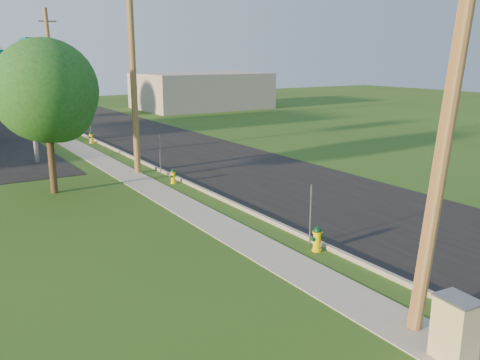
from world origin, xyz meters
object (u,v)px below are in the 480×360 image
utility_pole_mid (133,76)px  hydrant_near (317,239)px  utility_pole_far (51,70)px  utility_pole_near (449,111)px  price_pylon (28,65)px  hydrant_far (91,137)px  utility_cabinet (455,330)px  tree_verge (49,95)px  hydrant_mid (173,176)px

utility_pole_mid → hydrant_near: size_ratio=11.89×
utility_pole_far → hydrant_near: 31.61m
utility_pole_near → hydrant_near: utility_pole_near is taller
price_pylon → hydrant_far: 8.39m
price_pylon → utility_cabinet: bearing=-83.0°
hydrant_near → utility_cabinet: 6.13m
utility_cabinet → hydrant_far: bearing=87.1°
hydrant_near → utility_pole_mid: bearing=93.1°
utility_pole_far → hydrant_far: size_ratio=11.50×
utility_pole_near → utility_pole_far: bearing=90.0°
utility_pole_far → hydrant_far: utility_pole_far is taller
utility_cabinet → tree_verge: bearing=101.8°
hydrant_near → tree_verge: bearing=114.4°
hydrant_mid → hydrant_near: bearing=-89.4°
tree_verge → hydrant_mid: size_ratio=9.39×
utility_pole_far → utility_cabinet: 37.45m
utility_pole_mid → utility_pole_near: bearing=-90.0°
utility_pole_mid → utility_pole_far: utility_pole_mid is taller
price_pylon → tree_verge: 7.46m
utility_pole_near → price_pylon: size_ratio=1.38×
utility_pole_far → hydrant_mid: (0.60, -21.03, -4.46)m
utility_pole_near → price_pylon: 23.83m
utility_pole_mid → hydrant_far: 11.41m
utility_pole_far → hydrant_mid: 21.51m
price_pylon → hydrant_near: size_ratio=8.31×
utility_pole_mid → hydrant_far: (0.65, 10.44, -4.55)m
utility_pole_mid → price_pylon: bearing=125.3°
utility_pole_far → utility_cabinet: size_ratio=6.98×
tree_verge → hydrant_far: size_ratio=8.07×
tree_verge → utility_cabinet: (3.63, -17.36, -3.61)m
tree_verge → hydrant_mid: tree_verge is taller
hydrant_near → utility_pole_near: bearing=-98.7°
utility_pole_far → hydrant_near: utility_pole_far is taller
utility_pole_far → hydrant_far: 8.77m
hydrant_far → utility_pole_mid: bearing=-93.5°
utility_pole_near → utility_cabinet: utility_pole_near is taller
hydrant_near → hydrant_mid: hydrant_near is taller
hydrant_mid → utility_cabinet: 16.25m
price_pylon → hydrant_near: 20.00m
price_pylon → hydrant_near: price_pylon is taller
price_pylon → hydrant_far: price_pylon is taller
utility_pole_mid → hydrant_near: bearing=-86.9°
utility_pole_far → hydrant_near: size_ratio=11.53×
utility_pole_near → utility_pole_far: (-0.00, 36.00, 0.00)m
price_pylon → utility_pole_near: bearing=-80.6°
price_pylon → hydrant_mid: 10.91m
utility_pole_mid → hydrant_near: 14.07m
utility_pole_near → utility_pole_mid: (-0.00, 18.00, 0.15)m
hydrant_mid → hydrant_far: bearing=89.8°
utility_pole_near → tree_verge: 16.77m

